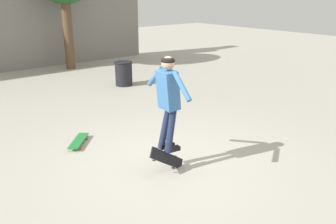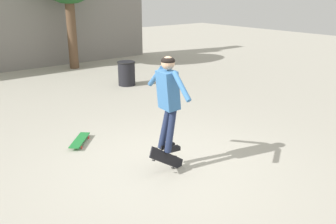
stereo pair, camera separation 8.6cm
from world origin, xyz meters
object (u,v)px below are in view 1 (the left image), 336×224
(skater, at_px, (168,95))
(skateboard_flipping, at_px, (167,158))
(trash_bin, at_px, (124,73))
(skateboard_resting, at_px, (79,141))

(skater, relative_size, skateboard_flipping, 1.93)
(skater, bearing_deg, skateboard_flipping, -131.61)
(skateboard_flipping, bearing_deg, skater, 34.57)
(trash_bin, xyz_separation_m, skateboard_resting, (-3.26, -3.35, -0.32))
(skateboard_resting, bearing_deg, skateboard_flipping, 58.63)
(trash_bin, distance_m, skater, 5.96)
(skateboard_resting, bearing_deg, skater, 61.55)
(skateboard_flipping, distance_m, skateboard_resting, 2.09)
(trash_bin, relative_size, skateboard_flipping, 0.93)
(trash_bin, distance_m, skateboard_resting, 4.69)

